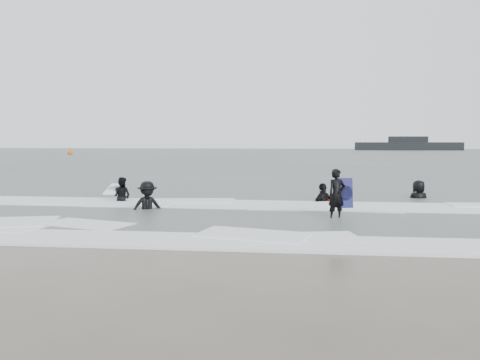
# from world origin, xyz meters

# --- Properties ---
(ground) EXTENTS (320.00, 320.00, 0.00)m
(ground) POSITION_xyz_m (0.00, 0.00, 0.00)
(ground) COLOR brown
(ground) RESTS_ON ground
(sea) EXTENTS (320.00, 320.00, 0.00)m
(sea) POSITION_xyz_m (0.00, 80.00, 0.06)
(sea) COLOR #47544C
(sea) RESTS_ON ground
(surfer_centre) EXTENTS (0.72, 0.63, 1.65)m
(surfer_centre) POSITION_xyz_m (3.33, 3.25, 0.00)
(surfer_centre) COLOR black
(surfer_centre) RESTS_ON ground
(surfer_wading) EXTENTS (0.88, 0.75, 1.60)m
(surfer_wading) POSITION_xyz_m (-5.07, 6.43, 0.00)
(surfer_wading) COLOR black
(surfer_wading) RESTS_ON ground
(surfer_breaker) EXTENTS (1.43, 1.25, 1.92)m
(surfer_breaker) POSITION_xyz_m (-3.28, 4.37, 0.00)
(surfer_breaker) COLOR black
(surfer_breaker) RESTS_ON ground
(surfer_right_near) EXTENTS (1.16, 1.14, 1.96)m
(surfer_right_near) POSITION_xyz_m (3.10, 7.44, 0.00)
(surfer_right_near) COLOR black
(surfer_right_near) RESTS_ON ground
(surfer_right_far) EXTENTS (1.08, 0.82, 1.98)m
(surfer_right_far) POSITION_xyz_m (7.25, 9.19, 0.00)
(surfer_right_far) COLOR black
(surfer_right_far) RESTS_ON ground
(surf_foam) EXTENTS (30.03, 9.06, 0.09)m
(surf_foam) POSITION_xyz_m (0.00, 3.70, 0.04)
(surf_foam) COLOR white
(surf_foam) RESTS_ON ground
(bodyboards) EXTENTS (9.83, 4.74, 1.25)m
(bodyboards) POSITION_xyz_m (0.54, 5.83, 0.50)
(bodyboards) COLOR #10114B
(bodyboards) RESTS_ON ground
(buoy) EXTENTS (1.00, 1.00, 1.65)m
(buoy) POSITION_xyz_m (-42.10, 73.48, 0.42)
(buoy) COLOR #D05A09
(buoy) RESTS_ON ground
(vessel_horizon) EXTENTS (29.93, 5.34, 4.06)m
(vessel_horizon) POSITION_xyz_m (33.23, 131.32, 1.51)
(vessel_horizon) COLOR black
(vessel_horizon) RESTS_ON ground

